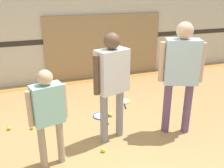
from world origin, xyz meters
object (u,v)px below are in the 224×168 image
Objects in this scene: racket_spare_on_floor at (101,116)px; person_instructor at (112,77)px; racket_second_spare at (124,101)px; tennis_ball_stray_right at (32,127)px; tennis_ball_near_instructor at (103,150)px; person_student_right at (181,68)px; tennis_ball_by_spare_racket at (111,115)px; person_student_left at (48,109)px; tennis_ball_stray_left at (9,128)px.

person_instructor is at bearing -8.75° from racket_spare_on_floor.
racket_second_spare is 8.12× the size of tennis_ball_stray_right.
tennis_ball_stray_right is (-0.94, 1.00, 0.00)m from tennis_ball_near_instructor.
person_student_right is (1.05, -0.16, 0.07)m from person_instructor.
person_student_right is 26.90× the size of tennis_ball_by_spare_racket.
racket_spare_on_floor is at bearing -18.52° from person_student_right.
tennis_ball_by_spare_racket is at bearing 64.92° from tennis_ball_near_instructor.
person_instructor is 1.24m from racket_spare_on_floor.
person_student_left is 2.48× the size of racket_second_spare.
person_student_left is 1.32m from tennis_ball_stray_right.
person_student_left reaches higher than tennis_ball_by_spare_racket.
person_instructor reaches higher than person_student_left.
person_student_right is 26.90× the size of tennis_ball_stray_left.
tennis_ball_by_spare_racket is 1.40m from tennis_ball_stray_right.
person_instructor reaches higher than tennis_ball_stray_right.
tennis_ball_near_instructor is 1.70m from tennis_ball_stray_left.
tennis_ball_stray_left and tennis_ball_stray_right have the same top height.
person_student_left is 1.67m from racket_spare_on_floor.
racket_spare_on_floor is at bearing 68.44° from person_instructor.
person_student_left is at bearing 27.92° from person_student_right.
racket_second_spare is 8.12× the size of tennis_ball_by_spare_racket.
person_instructor is 1.69m from tennis_ball_stray_right.
tennis_ball_stray_left is (-1.75, 0.13, 0.00)m from tennis_ball_by_spare_racket.
tennis_ball_near_instructor is (0.71, 0.03, -0.79)m from person_student_left.
tennis_ball_stray_left reaches higher than racket_spare_on_floor.
racket_spare_on_floor is 0.94× the size of racket_second_spare.
racket_second_spare is at bearing 121.31° from racket_spare_on_floor.
person_instructor is 1.06m from person_student_right.
tennis_ball_near_instructor is at bearing 29.48° from person_student_right.
person_student_left is 1.06m from tennis_ball_near_instructor.
tennis_ball_by_spare_racket is at bearing 67.56° from racket_spare_on_floor.
tennis_ball_by_spare_racket is at bearing 54.76° from person_instructor.
person_student_left is at bearing -177.96° from tennis_ball_near_instructor.
tennis_ball_stray_left is at bearing 163.69° from tennis_ball_stray_right.
racket_spare_on_floor is 7.62× the size of tennis_ball_stray_right.
person_student_right is at bearing 6.45° from tennis_ball_near_instructor.
tennis_ball_near_instructor is at bearing -115.08° from tennis_ball_by_spare_racket.
tennis_ball_stray_right is (-1.18, 0.70, -0.99)m from person_instructor.
person_student_right is 26.90× the size of tennis_ball_stray_right.
person_student_left is at bearing -77.62° from tennis_ball_stray_right.
tennis_ball_stray_right is at bearing 89.39° from person_student_left.
person_instructor is at bearing -14.45° from racket_second_spare.
tennis_ball_stray_right is at bearing 1.96° from person_student_right.
person_student_right is at bearing -26.42° from person_instructor.
tennis_ball_stray_left is at bearing 175.70° from tennis_ball_by_spare_racket.
tennis_ball_near_instructor is 1.00× the size of tennis_ball_by_spare_racket.
tennis_ball_near_instructor is at bearing -145.87° from person_instructor.
tennis_ball_stray_left is 0.37m from tennis_ball_stray_right.
person_student_right reaches higher than tennis_ball_by_spare_racket.
racket_second_spare is at bearing -52.06° from person_student_right.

